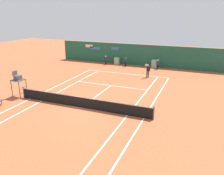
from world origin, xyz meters
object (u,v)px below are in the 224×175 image
Objects in this scene: tennis_ball_near_service_line at (137,84)px; tennis_ball_by_sideline at (111,100)px; ball_kid_centre_post at (126,61)px; umpire_chair at (18,80)px; ball_kid_left_post at (158,64)px; ball_kid_right_post at (106,60)px; player_on_baseline at (148,70)px; tennis_ball_mid_court at (156,81)px.

tennis_ball_near_service_line and tennis_ball_by_sideline have the same top height.
ball_kid_centre_post is 8.70m from tennis_ball_near_service_line.
umpire_chair reaches higher than ball_kid_left_post.
umpire_chair is 15.55m from ball_kid_right_post.
umpire_chair is 12.03m from tennis_ball_near_service_line.
ball_kid_left_post is at bearing 83.36° from tennis_ball_by_sideline.
player_on_baseline reaches higher than ball_kid_centre_post.
ball_kid_right_post is 20.06× the size of tennis_ball_mid_court.
tennis_ball_mid_court is (10.78, 9.58, -1.62)m from umpire_chair.
ball_kid_left_post is at bearing 99.77° from tennis_ball_mid_court.
umpire_chair is at bearing 81.03° from ball_kid_right_post.
ball_kid_left_post reaches higher than ball_kid_right_post.
ball_kid_left_post is at bearing 85.14° from tennis_ball_near_service_line.
tennis_ball_mid_court is at bearing 144.95° from ball_kid_right_post.
ball_kid_right_post reaches higher than tennis_ball_by_sideline.
ball_kid_centre_post reaches higher than tennis_ball_by_sideline.
ball_kid_centre_post is 8.12m from tennis_ball_mid_court.
player_on_baseline is 1.35× the size of ball_kid_centre_post.
tennis_ball_by_sideline is 1.00× the size of tennis_ball_mid_court.
umpire_chair reaches higher than ball_kid_centre_post.
tennis_ball_mid_court is at bearing 48.97° from tennis_ball_near_service_line.
tennis_ball_near_service_line is 1.00× the size of tennis_ball_by_sideline.
ball_kid_right_post is 10.51m from tennis_ball_near_service_line.
umpire_chair is at bearing -138.39° from tennis_ball_mid_court.
umpire_chair is 1.77× the size of ball_kid_left_post.
tennis_ball_by_sideline is at bearing 94.55° from ball_kid_left_post.
tennis_ball_near_service_line is at bearing 130.06° from umpire_chair.
umpire_chair is 8.71m from tennis_ball_by_sideline.
umpire_chair reaches higher than player_on_baseline.
player_on_baseline is 2.08m from tennis_ball_mid_court.
tennis_ball_by_sideline is at bearing -109.06° from tennis_ball_mid_court.
player_on_baseline is 8.68m from ball_kid_right_post.
ball_kid_centre_post is 19.40× the size of tennis_ball_near_service_line.
player_on_baseline reaches higher than ball_kid_left_post.
ball_kid_right_post is at bearing 146.42° from tennis_ball_mid_court.
player_on_baseline is 8.80m from tennis_ball_by_sideline.
tennis_ball_mid_court is (2.53, 7.32, 0.00)m from tennis_ball_by_sideline.
umpire_chair is at bearing 68.75° from ball_kid_left_post.
umpire_chair is 14.51m from tennis_ball_mid_court.
umpire_chair is at bearing 72.51° from ball_kid_centre_post.
tennis_ball_near_service_line is at bearing 80.86° from tennis_ball_by_sideline.
ball_kid_left_post is 7.78m from tennis_ball_near_service_line.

